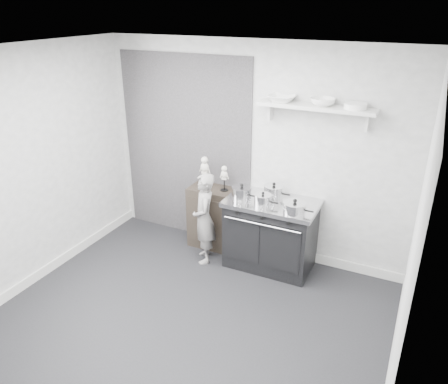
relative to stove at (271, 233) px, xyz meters
The scene contains 15 objects.
ground 1.60m from the stove, 105.72° to the right, with size 4.00×4.00×0.00m, color black.
room_shell 1.85m from the stove, 110.81° to the right, with size 4.02×3.62×2.71m.
wall_shelf 1.62m from the stove, 27.58° to the left, with size 1.30×0.26×0.24m.
stove is the anchor object (origin of this frame).
side_cabinet 0.86m from the stove, behind, with size 0.65×0.38×0.84m, color black.
child 0.85m from the stove, 162.27° to the right, with size 0.43×0.28×1.19m, color gray.
pot_front_left 0.64m from the stove, 162.30° to the right, with size 0.33×0.24×0.21m.
pot_back_left 0.53m from the stove, 102.40° to the left, with size 0.33×0.24×0.20m.
pot_front_right 0.63m from the stove, 29.15° to the right, with size 0.35×0.26×0.17m.
pot_front_center 0.53m from the stove, 113.31° to the right, with size 0.29×0.21×0.17m.
skeleton_full 1.18m from the stove, behind, with size 0.14×0.09×0.48m, color beige, non-canonical shape.
skeleton_torso 0.93m from the stove, 169.19° to the left, with size 0.11×0.07×0.39m, color beige, non-canonical shape.
bowl_large 1.64m from the stove, 93.30° to the left, with size 0.31×0.31×0.08m, color white.
bowl_small 1.71m from the stove, 23.18° to the left, with size 0.27×0.27×0.08m, color white.
plate_stack 1.82m from the stove, 13.62° to the left, with size 0.24×0.24×0.06m, color white.
Camera 1 is at (1.95, -3.04, 3.08)m, focal length 35.00 mm.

